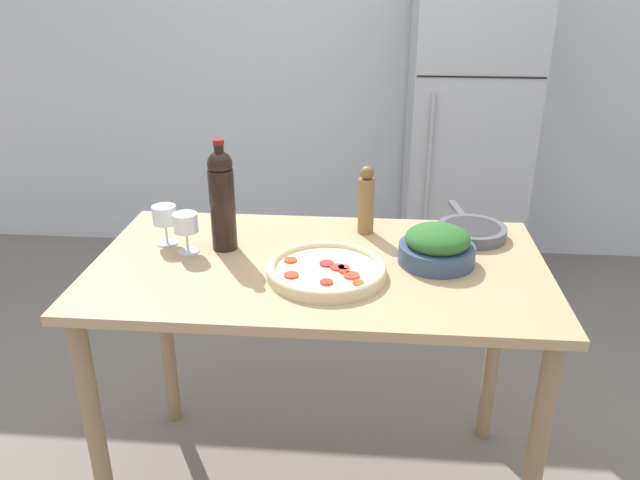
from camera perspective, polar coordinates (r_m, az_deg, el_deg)
name	(u,v)px	position (r m, az deg, el deg)	size (l,w,h in m)	color
wall_back	(350,51)	(4.00, 2.78, 16.87)	(6.40, 0.06, 2.60)	silver
refrigerator	(465,136)	(3.70, 13.09, 9.22)	(0.65, 0.75, 1.77)	#B7BCC1
prep_counter	(319,299)	(2.02, -0.10, -5.37)	(1.42, 0.78, 0.92)	tan
wine_bottle	(222,198)	(2.02, -8.95, 3.80)	(0.08, 0.08, 0.36)	black
wine_glass_near	(186,225)	(2.03, -12.18, 1.36)	(0.08, 0.08, 0.13)	silver
wine_glass_far	(165,217)	(2.11, -14.02, 2.07)	(0.08, 0.08, 0.13)	silver
pepper_mill	(366,201)	(2.14, 4.25, 3.57)	(0.06, 0.06, 0.24)	olive
salad_bowl	(437,246)	(1.96, 10.66, -0.58)	(0.24, 0.24, 0.12)	#384C6B
homemade_pizza	(326,270)	(1.87, 0.60, -2.77)	(0.36, 0.36, 0.04)	beige
cast_iron_skillet	(471,231)	(2.20, 13.66, 0.83)	(0.24, 0.38, 0.04)	#56565B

